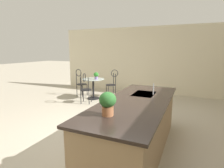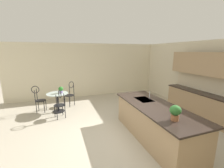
{
  "view_description": "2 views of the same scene",
  "coord_description": "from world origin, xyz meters",
  "px_view_note": "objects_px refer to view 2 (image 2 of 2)",
  "views": [
    {
      "loc": [
        3.26,
        1.71,
        1.79
      ],
      "look_at": [
        -1.27,
        -0.3,
        0.85
      ],
      "focal_mm": 29.39,
      "sensor_mm": 36.0,
      "label": 1
    },
    {
      "loc": [
        3.37,
        -1.44,
        2.3
      ],
      "look_at": [
        -1.37,
        0.24,
        1.2
      ],
      "focal_mm": 23.82,
      "sensor_mm": 36.0,
      "label": 2
    }
  ],
  "objects_px": {
    "chair_toward_desk": "(39,98)",
    "potted_plant_counter_far": "(175,112)",
    "bistro_table": "(58,101)",
    "chair_near_window": "(70,93)",
    "chair_by_island": "(60,103)",
    "potted_plant_on_table": "(61,89)"
  },
  "relations": [
    {
      "from": "chair_near_window",
      "to": "chair_by_island",
      "type": "distance_m",
      "value": 1.29
    },
    {
      "from": "chair_near_window",
      "to": "potted_plant_counter_far",
      "type": "bearing_deg",
      "value": 23.17
    },
    {
      "from": "bistro_table",
      "to": "chair_toward_desk",
      "type": "bearing_deg",
      "value": -106.78
    },
    {
      "from": "chair_toward_desk",
      "to": "bistro_table",
      "type": "bearing_deg",
      "value": 73.22
    },
    {
      "from": "bistro_table",
      "to": "potted_plant_counter_far",
      "type": "relative_size",
      "value": 2.49
    },
    {
      "from": "potted_plant_on_table",
      "to": "chair_toward_desk",
      "type": "bearing_deg",
      "value": -105.13
    },
    {
      "from": "bistro_table",
      "to": "chair_near_window",
      "type": "distance_m",
      "value": 0.77
    },
    {
      "from": "chair_by_island",
      "to": "bistro_table",
      "type": "bearing_deg",
      "value": -173.92
    },
    {
      "from": "chair_by_island",
      "to": "chair_toward_desk",
      "type": "height_order",
      "value": "same"
    },
    {
      "from": "potted_plant_on_table",
      "to": "potted_plant_counter_far",
      "type": "distance_m",
      "value": 4.2
    },
    {
      "from": "chair_near_window",
      "to": "potted_plant_counter_far",
      "type": "height_order",
      "value": "potted_plant_counter_far"
    },
    {
      "from": "potted_plant_on_table",
      "to": "bistro_table",
      "type": "bearing_deg",
      "value": -96.77
    },
    {
      "from": "bistro_table",
      "to": "chair_by_island",
      "type": "relative_size",
      "value": 0.77
    },
    {
      "from": "chair_toward_desk",
      "to": "potted_plant_on_table",
      "type": "height_order",
      "value": "chair_toward_desk"
    },
    {
      "from": "bistro_table",
      "to": "chair_by_island",
      "type": "bearing_deg",
      "value": 6.08
    },
    {
      "from": "chair_near_window",
      "to": "potted_plant_on_table",
      "type": "bearing_deg",
      "value": -31.95
    },
    {
      "from": "chair_by_island",
      "to": "potted_plant_on_table",
      "type": "bearing_deg",
      "value": 173.55
    },
    {
      "from": "bistro_table",
      "to": "chair_toward_desk",
      "type": "relative_size",
      "value": 0.77
    },
    {
      "from": "chair_by_island",
      "to": "potted_plant_on_table",
      "type": "xyz_separation_m",
      "value": [
        -0.63,
        0.07,
        0.31
      ]
    },
    {
      "from": "chair_by_island",
      "to": "potted_plant_counter_far",
      "type": "height_order",
      "value": "potted_plant_counter_far"
    },
    {
      "from": "chair_toward_desk",
      "to": "potted_plant_counter_far",
      "type": "bearing_deg",
      "value": 37.95
    },
    {
      "from": "bistro_table",
      "to": "potted_plant_counter_far",
      "type": "bearing_deg",
      "value": 32.47
    }
  ]
}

